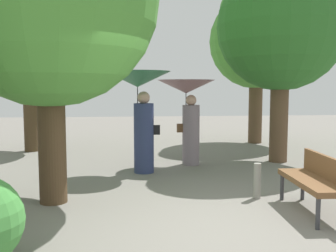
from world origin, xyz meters
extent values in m
plane|color=slate|center=(0.00, 0.00, 0.00)|extent=(40.00, 40.00, 0.00)
cylinder|color=navy|center=(-0.57, 3.33, 0.74)|extent=(0.42, 0.42, 1.48)
sphere|color=tan|center=(-0.57, 3.33, 1.60)|extent=(0.26, 0.26, 0.26)
cylinder|color=#333338|center=(-0.70, 3.33, 1.40)|extent=(0.02, 0.02, 0.85)
cone|color=#33724C|center=(-0.70, 3.33, 1.99)|extent=(1.40, 1.40, 0.33)
cube|color=black|center=(-0.30, 3.32, 0.92)|extent=(0.14, 0.10, 0.20)
cylinder|color=gray|center=(0.57, 4.09, 0.70)|extent=(0.40, 0.40, 1.41)
sphere|color=tan|center=(0.57, 4.09, 1.52)|extent=(0.25, 0.25, 0.25)
cylinder|color=#333338|center=(0.45, 4.09, 1.30)|extent=(0.02, 0.02, 0.76)
cone|color=gray|center=(0.45, 4.09, 1.83)|extent=(1.33, 1.33, 0.31)
cube|color=brown|center=(0.31, 4.09, 0.87)|extent=(0.14, 0.10, 0.20)
cylinder|color=#38383D|center=(1.56, 1.00, 0.22)|extent=(0.06, 0.06, 0.44)
cylinder|color=#38383D|center=(1.90, 0.99, 0.22)|extent=(0.06, 0.06, 0.44)
cylinder|color=#38383D|center=(1.49, -0.34, 0.22)|extent=(0.06, 0.06, 0.44)
cube|color=brown|center=(1.69, 0.33, 0.46)|extent=(0.51, 1.52, 0.08)
cube|color=brown|center=(1.93, 0.31, 0.66)|extent=(0.13, 1.50, 0.35)
cylinder|color=brown|center=(3.27, 7.56, 2.21)|extent=(0.44, 0.44, 4.42)
sphere|color=#4C9338|center=(3.27, 7.56, 3.31)|extent=(3.06, 3.06, 3.06)
sphere|color=#4C9338|center=(3.27, 7.56, 4.19)|extent=(2.44, 2.44, 2.44)
cylinder|color=#4C3823|center=(-3.64, 6.55, 2.08)|extent=(0.42, 0.42, 4.16)
sphere|color=#4C9338|center=(-3.64, 6.55, 3.12)|extent=(2.76, 2.76, 2.76)
sphere|color=#4C9338|center=(-3.64, 6.55, 3.96)|extent=(2.21, 2.21, 2.21)
cylinder|color=brown|center=(2.77, 4.25, 2.18)|extent=(0.44, 0.44, 4.36)
sphere|color=#2D6B28|center=(2.77, 4.25, 3.27)|extent=(3.07, 3.07, 3.07)
cylinder|color=#4C3823|center=(-2.09, 1.25, 2.13)|extent=(0.43, 0.43, 4.26)
cylinder|color=gray|center=(1.19, 1.14, 0.29)|extent=(0.12, 0.12, 0.58)
camera|label=1|loc=(-0.92, -5.00, 1.80)|focal=42.20mm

